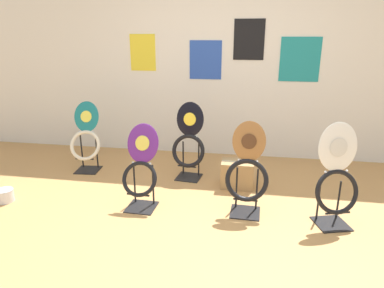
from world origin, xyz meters
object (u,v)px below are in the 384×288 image
toilet_seat_display_woodgrain (247,175)px  toilet_seat_display_teal_sax (86,140)px  toilet_seat_display_white_plain (337,179)px  storage_box (237,174)px  toilet_seat_display_purple_note (141,169)px  paint_can (4,195)px  toilet_seat_display_jazz_black (189,143)px

toilet_seat_display_woodgrain → toilet_seat_display_teal_sax: bearing=158.5°
toilet_seat_display_white_plain → storage_box: 1.15m
toilet_seat_display_teal_sax → storage_box: 1.91m
toilet_seat_display_woodgrain → storage_box: (-0.11, 0.60, -0.25)m
toilet_seat_display_white_plain → toilet_seat_display_purple_note: bearing=178.7°
toilet_seat_display_purple_note → paint_can: bearing=-174.3°
toilet_seat_display_white_plain → paint_can: bearing=-178.2°
toilet_seat_display_woodgrain → storage_box: size_ratio=2.50×
storage_box → toilet_seat_display_teal_sax: bearing=174.5°
paint_can → storage_box: (2.34, 0.78, 0.08)m
toilet_seat_display_jazz_black → storage_box: bearing=-15.4°
toilet_seat_display_teal_sax → toilet_seat_display_purple_note: 1.27m
toilet_seat_display_teal_sax → storage_box: bearing=-5.5°
toilet_seat_display_teal_sax → storage_box: size_ratio=2.40×
toilet_seat_display_white_plain → toilet_seat_display_teal_sax: toilet_seat_display_white_plain is taller
toilet_seat_display_jazz_black → paint_can: bearing=-152.0°
toilet_seat_display_woodgrain → toilet_seat_display_purple_note: size_ratio=1.09×
toilet_seat_display_teal_sax → toilet_seat_display_purple_note: toilet_seat_display_teal_sax is taller
toilet_seat_display_jazz_black → storage_box: 0.66m
toilet_seat_display_teal_sax → toilet_seat_display_purple_note: bearing=-39.9°
toilet_seat_display_white_plain → toilet_seat_display_jazz_black: toilet_seat_display_white_plain is taller
toilet_seat_display_jazz_black → paint_can: 2.03m
toilet_seat_display_white_plain → toilet_seat_display_teal_sax: (-2.76, 0.85, -0.04)m
toilet_seat_display_jazz_black → paint_can: (-1.76, -0.94, -0.36)m
toilet_seat_display_white_plain → toilet_seat_display_purple_note: 1.79m
toilet_seat_display_white_plain → toilet_seat_display_jazz_black: size_ratio=1.03×
toilet_seat_display_jazz_black → toilet_seat_display_teal_sax: bearing=179.1°
toilet_seat_display_teal_sax → paint_can: 1.11m
toilet_seat_display_white_plain → storage_box: bearing=142.6°
toilet_seat_display_purple_note → paint_can: (-1.43, -0.14, -0.33)m
toilet_seat_display_white_plain → toilet_seat_display_purple_note: (-1.79, 0.04, -0.04)m
toilet_seat_display_jazz_black → toilet_seat_display_purple_note: size_ratio=1.10×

